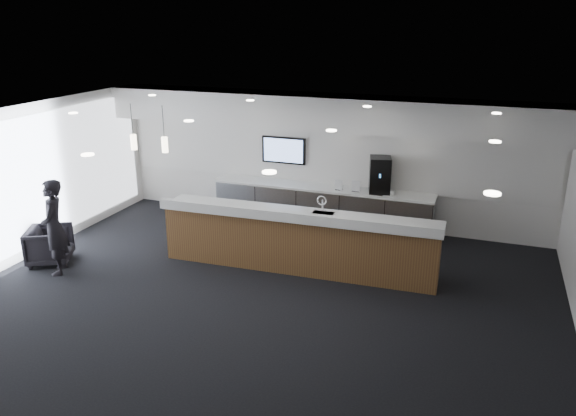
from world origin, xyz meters
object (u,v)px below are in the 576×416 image
(service_counter, at_px, (298,240))
(coffee_machine, at_px, (380,175))
(lounge_guest, at_px, (54,227))
(armchair, at_px, (50,245))

(service_counter, xyz_separation_m, coffee_machine, (1.05, 2.36, 0.76))
(service_counter, height_order, lounge_guest, lounge_guest)
(lounge_guest, bearing_deg, armchair, -153.24)
(service_counter, xyz_separation_m, lounge_guest, (-4.17, -1.69, 0.33))
(coffee_machine, relative_size, lounge_guest, 0.43)
(service_counter, relative_size, coffee_machine, 6.84)
(armchair, distance_m, lounge_guest, 0.78)
(coffee_machine, xyz_separation_m, armchair, (-5.70, -3.75, -0.98))
(service_counter, distance_m, lounge_guest, 4.51)
(coffee_machine, distance_m, armchair, 6.89)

